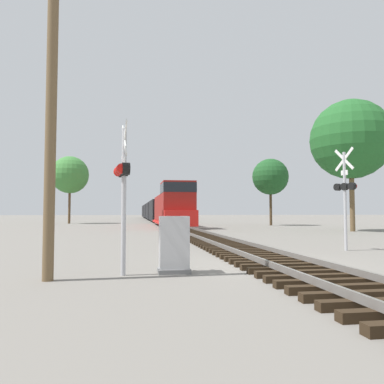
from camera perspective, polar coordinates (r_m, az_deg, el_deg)
name	(u,v)px	position (r m, az deg, el deg)	size (l,w,h in m)	color
ground_plane	(275,265)	(11.54, 12.47, -10.76)	(400.00, 400.00, 0.00)	slate
rail_track_bed	(274,260)	(11.53, 12.46, -10.09)	(2.60, 160.00, 0.31)	black
freight_train	(155,211)	(71.22, -5.68, -2.86)	(3.03, 81.20, 4.40)	maroon
crossing_signal_near	(123,178)	(9.48, -10.51, 2.05)	(0.44, 1.01, 3.82)	#B7B7BC
crossing_signal_far	(345,190)	(16.54, 22.32, 0.27)	(0.60, 1.00, 4.19)	#B7B7BC
relay_cabinet	(174,245)	(9.68, -2.77, -8.07)	(0.81, 0.60, 1.45)	slate
utility_pole	(52,67)	(9.77, -20.55, 17.44)	(1.80, 0.25, 9.55)	brown
tree_far_right	(351,140)	(33.69, 23.03, 7.37)	(6.52, 6.52, 10.81)	brown
tree_mid_background	(270,177)	(45.41, 11.86, 2.27)	(4.28, 4.28, 7.91)	#473521
tree_deep_background	(70,175)	(54.49, -18.11, 2.49)	(5.14, 5.14, 9.31)	brown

